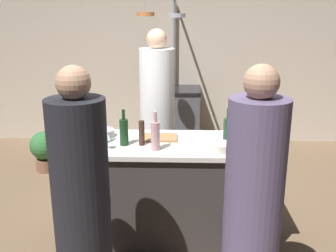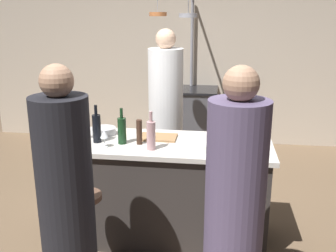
% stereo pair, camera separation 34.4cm
% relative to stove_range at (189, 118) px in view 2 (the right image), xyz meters
% --- Properties ---
extents(ground_plane, '(9.00, 9.00, 0.00)m').
position_rel_stove_range_xyz_m(ground_plane, '(0.00, -2.45, -0.45)').
color(ground_plane, brown).
extents(back_wall, '(6.40, 0.16, 2.60)m').
position_rel_stove_range_xyz_m(back_wall, '(0.00, 0.40, 0.85)').
color(back_wall, '#BCAD99').
rests_on(back_wall, ground_plane).
extents(kitchen_island, '(1.80, 0.72, 0.90)m').
position_rel_stove_range_xyz_m(kitchen_island, '(0.00, -2.45, 0.01)').
color(kitchen_island, '#332D2B').
rests_on(kitchen_island, ground_plane).
extents(stove_range, '(0.80, 0.64, 0.89)m').
position_rel_stove_range_xyz_m(stove_range, '(0.00, 0.00, 0.00)').
color(stove_range, '#47474C').
rests_on(stove_range, ground_plane).
extents(chef, '(0.38, 0.38, 1.80)m').
position_rel_stove_range_xyz_m(chef, '(-0.15, -1.41, 0.39)').
color(chef, white).
rests_on(chef, ground_plane).
extents(bar_stool_right, '(0.28, 0.28, 0.68)m').
position_rel_stove_range_xyz_m(bar_stool_right, '(0.55, -3.07, -0.07)').
color(bar_stool_right, '#4C4C51').
rests_on(bar_stool_right, ground_plane).
extents(guest_right, '(0.36, 0.36, 1.70)m').
position_rel_stove_range_xyz_m(guest_right, '(0.56, -3.43, 0.34)').
color(guest_right, '#594C6B').
rests_on(guest_right, ground_plane).
extents(bar_stool_left, '(0.28, 0.28, 0.68)m').
position_rel_stove_range_xyz_m(bar_stool_left, '(-0.52, -3.07, -0.07)').
color(bar_stool_left, '#4C4C51').
rests_on(bar_stool_left, ground_plane).
extents(guest_left, '(0.36, 0.36, 1.68)m').
position_rel_stove_range_xyz_m(guest_left, '(-0.50, -3.42, 0.33)').
color(guest_left, black).
rests_on(guest_left, ground_plane).
extents(overhead_pot_rack, '(0.55, 1.42, 2.17)m').
position_rel_stove_range_xyz_m(overhead_pot_rack, '(-0.05, -0.37, 1.16)').
color(overhead_pot_rack, gray).
rests_on(overhead_pot_rack, ground_plane).
extents(potted_plant, '(0.36, 0.36, 0.52)m').
position_rel_stove_range_xyz_m(potted_plant, '(-1.61, -0.98, -0.15)').
color(potted_plant, brown).
rests_on(potted_plant, ground_plane).
extents(cutting_board, '(0.32, 0.22, 0.02)m').
position_rel_stove_range_xyz_m(cutting_board, '(-0.08, -2.35, 0.46)').
color(cutting_board, '#997047').
rests_on(cutting_board, kitchen_island).
extents(pepper_mill, '(0.05, 0.05, 0.21)m').
position_rel_stove_range_xyz_m(pepper_mill, '(-0.21, -2.53, 0.56)').
color(pepper_mill, '#382319').
rests_on(pepper_mill, kitchen_island).
extents(wine_bottle_rose, '(0.07, 0.07, 0.32)m').
position_rel_stove_range_xyz_m(wine_bottle_rose, '(-0.09, -2.64, 0.58)').
color(wine_bottle_rose, '#B78C8E').
rests_on(wine_bottle_rose, kitchen_island).
extents(wine_bottle_dark, '(0.07, 0.07, 0.32)m').
position_rel_stove_range_xyz_m(wine_bottle_dark, '(-0.58, -2.53, 0.58)').
color(wine_bottle_dark, black).
rests_on(wine_bottle_dark, kitchen_island).
extents(wine_bottle_amber, '(0.07, 0.07, 0.29)m').
position_rel_stove_range_xyz_m(wine_bottle_amber, '(-0.79, -2.66, 0.56)').
color(wine_bottle_amber, brown).
rests_on(wine_bottle_amber, kitchen_island).
extents(wine_bottle_red, '(0.07, 0.07, 0.31)m').
position_rel_stove_range_xyz_m(wine_bottle_red, '(-0.36, -2.53, 0.57)').
color(wine_bottle_red, '#143319').
rests_on(wine_bottle_red, kitchen_island).
extents(wine_bottle_green, '(0.07, 0.07, 0.30)m').
position_rel_stove_range_xyz_m(wine_bottle_green, '(0.50, -2.45, 0.57)').
color(wine_bottle_green, '#193D23').
rests_on(wine_bottle_green, kitchen_island).
extents(wine_glass_by_chef, '(0.07, 0.07, 0.15)m').
position_rel_stove_range_xyz_m(wine_glass_by_chef, '(-0.71, -2.44, 0.56)').
color(wine_glass_by_chef, silver).
rests_on(wine_glass_by_chef, kitchen_island).
extents(wine_glass_near_left_guest, '(0.07, 0.07, 0.15)m').
position_rel_stove_range_xyz_m(wine_glass_near_left_guest, '(-0.48, -2.64, 0.56)').
color(wine_glass_near_left_guest, silver).
rests_on(wine_glass_near_left_guest, kitchen_island).
extents(mixing_bowl_steel, '(0.21, 0.21, 0.06)m').
position_rel_stove_range_xyz_m(mixing_bowl_steel, '(-0.58, -2.31, 0.49)').
color(mixing_bowl_steel, '#B7B7BC').
rests_on(mixing_bowl_steel, kitchen_island).
extents(mixing_bowl_ceramic, '(0.19, 0.19, 0.07)m').
position_rel_stove_range_xyz_m(mixing_bowl_ceramic, '(0.43, -2.66, 0.49)').
color(mixing_bowl_ceramic, silver).
rests_on(mixing_bowl_ceramic, kitchen_island).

